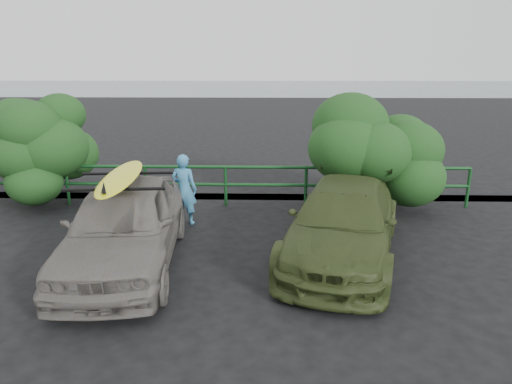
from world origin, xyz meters
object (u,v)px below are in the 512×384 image
Objects in this scene: surfboard at (121,177)px; guardrail at (186,186)px; man at (184,189)px; olive_vehicle at (343,222)px; sedan at (125,224)px.

guardrail is at bearing 77.57° from surfboard.
man reaches higher than guardrail.
surfboard is at bearing -97.51° from guardrail.
olive_vehicle is at bearing 2.18° from surfboard.
surfboard is (0.00, 0.00, 0.86)m from sedan.
guardrail is 8.84× the size of man.
olive_vehicle is (3.45, -2.99, 0.15)m from guardrail.
surfboard is at bearing -157.12° from olive_vehicle.
man is at bearing 68.21° from sedan.
surfboard reaches higher than man.
olive_vehicle is (3.91, 0.49, -0.09)m from sedan.
surfboard reaches higher than sedan.
guardrail is 3.52m from sedan.
sedan is 2.27m from man.
olive_vehicle is 3.66m from man.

